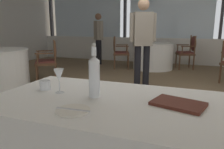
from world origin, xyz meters
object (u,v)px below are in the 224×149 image
object	(u,v)px
side_plate	(73,110)
diner_person_1	(98,36)
menu_book	(178,104)
water_bottle	(94,75)
wine_glass	(59,76)
dining_chair_2_1	(189,50)
water_tumbler	(45,85)
dining_chair_3_1	(50,58)
diner_person_0	(143,38)
dining_chair_2_0	(118,50)

from	to	relation	value
side_plate	diner_person_1	bearing A→B (deg)	112.51
menu_book	diner_person_1	world-z (taller)	diner_person_1
water_bottle	wine_glass	world-z (taller)	water_bottle
menu_book	dining_chair_2_1	distance (m)	5.43
wine_glass	water_tumbler	xyz separation A→B (m)	(-0.15, 0.04, -0.09)
dining_chair_2_1	menu_book	bearing A→B (deg)	72.24
dining_chair_3_1	dining_chair_2_1	bearing A→B (deg)	-172.51
dining_chair_2_1	diner_person_0	bearing A→B (deg)	53.08
dining_chair_3_1	diner_person_1	distance (m)	2.65
dining_chair_3_1	diner_person_0	size ratio (longest dim) A/B	0.53
diner_person_0	wine_glass	bearing A→B (deg)	154.93
diner_person_1	water_bottle	bearing A→B (deg)	70.10
water_tumbler	dining_chair_3_1	xyz separation A→B (m)	(-1.94, 2.69, -0.25)
water_tumbler	dining_chair_2_1	size ratio (longest dim) A/B	0.08
diner_person_1	dining_chair_2_1	bearing A→B (deg)	138.56
side_plate	diner_person_1	distance (m)	6.10
dining_chair_2_0	diner_person_0	distance (m)	2.18
water_bottle	water_tumbler	bearing A→B (deg)	175.96
water_bottle	diner_person_1	size ratio (longest dim) A/B	0.22
dining_chair_2_1	dining_chair_2_0	bearing A→B (deg)	0.00
menu_book	dining_chair_2_1	xyz separation A→B (m)	(-0.06, 5.42, -0.20)
diner_person_1	wine_glass	bearing A→B (deg)	67.54
wine_glass	side_plate	bearing A→B (deg)	-45.49
water_bottle	diner_person_1	distance (m)	5.84
wine_glass	dining_chair_3_1	xyz separation A→B (m)	(-2.09, 2.73, -0.34)
menu_book	wine_glass	bearing A→B (deg)	-162.05
side_plate	menu_book	xyz separation A→B (m)	(0.56, 0.31, 0.01)
wine_glass	dining_chair_2_0	size ratio (longest dim) A/B	0.19
wine_glass	dining_chair_2_1	size ratio (longest dim) A/B	0.18
side_plate	wine_glass	distance (m)	0.41
menu_book	dining_chair_2_0	distance (m)	5.18
menu_book	dining_chair_2_1	bearing A→B (deg)	106.32
water_tumbler	menu_book	bearing A→B (deg)	-0.11
diner_person_0	dining_chair_2_1	bearing A→B (deg)	-44.71
dining_chair_2_0	diner_person_1	xyz separation A→B (m)	(-0.88, 0.55, 0.38)
dining_chair_2_0	menu_book	bearing A→B (deg)	-85.64
wine_glass	dining_chair_3_1	world-z (taller)	wine_glass
diner_person_1	diner_person_0	bearing A→B (deg)	86.70
dining_chair_2_0	dining_chair_3_1	size ratio (longest dim) A/B	1.01
water_bottle	dining_chair_3_1	xyz separation A→B (m)	(-2.37, 2.72, -0.36)
diner_person_0	dining_chair_2_0	bearing A→B (deg)	5.34
water_bottle	wine_glass	xyz separation A→B (m)	(-0.28, -0.00, -0.03)
wine_glass	diner_person_0	bearing A→B (deg)	91.16
side_plate	dining_chair_2_1	distance (m)	5.76
side_plate	diner_person_1	world-z (taller)	diner_person_1
diner_person_0	diner_person_1	size ratio (longest dim) A/B	1.07
dining_chair_3_1	diner_person_0	world-z (taller)	diner_person_0
wine_glass	menu_book	distance (m)	0.84
dining_chair_2_1	diner_person_1	bearing A→B (deg)	-16.36
water_bottle	dining_chair_3_1	world-z (taller)	water_bottle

